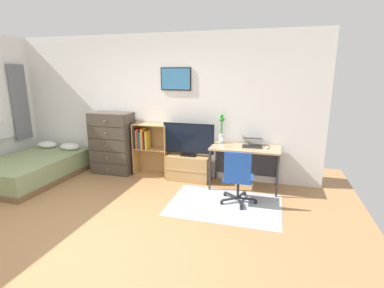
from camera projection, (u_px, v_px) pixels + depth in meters
ground_plane at (89, 232)px, 3.73m from camera, size 7.20×7.20×0.00m
wall_back_with_posters at (159, 106)px, 5.67m from camera, size 6.12×0.09×2.70m
area_rug at (225, 205)px, 4.50m from camera, size 1.70×1.20×0.01m
bed at (34, 168)px, 5.56m from camera, size 1.34×1.97×0.55m
dresser at (112, 143)px, 5.84m from camera, size 0.84×0.46×1.23m
bookshelf at (148, 146)px, 5.71m from camera, size 0.69×0.30×1.03m
tv_stand at (189, 168)px, 5.52m from camera, size 0.79×0.41×0.48m
television at (188, 140)px, 5.36m from camera, size 0.96×0.16×0.61m
desk at (245, 153)px, 5.12m from camera, size 1.18×0.61×0.74m
office_chair at (238, 176)px, 4.42m from camera, size 0.56×0.58×0.86m
laptop at (252, 143)px, 5.08m from camera, size 0.37×0.40×0.15m
computer_mouse at (267, 147)px, 4.92m from camera, size 0.06×0.10×0.03m
bamboo_vase at (222, 130)px, 5.29m from camera, size 0.09×0.09×0.52m
wine_glass at (222, 139)px, 5.00m from camera, size 0.07×0.07×0.18m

